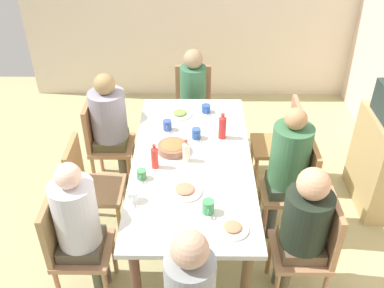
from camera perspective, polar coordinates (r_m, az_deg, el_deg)
name	(u,v)px	position (r m, az deg, el deg)	size (l,w,h in m)	color
ground_plane	(192,228)	(3.97, 0.00, -10.91)	(6.01, 6.01, 0.00)	tan
dining_table	(192,168)	(3.51, 0.00, -3.11)	(1.95, 0.94, 0.77)	silver
chair_1	(295,185)	(3.71, 13.31, -5.20)	(0.40, 0.40, 0.90)	tan
person_1	(288,163)	(3.55, 12.38, -2.44)	(0.31, 0.31, 1.23)	#404747
chair_2	(71,243)	(3.27, -15.57, -12.37)	(0.40, 0.40, 0.90)	#AB7B59
person_2	(79,222)	(3.10, -14.53, -9.85)	(0.30, 0.30, 1.21)	brown
chair_3	(103,139)	(4.23, -11.54, 0.61)	(0.40, 0.40, 0.90)	tan
person_3	(110,121)	(4.10, -10.65, 3.01)	(0.33, 0.33, 1.19)	brown
chair_4	(193,103)	(4.73, 0.14, 5.39)	(0.40, 0.40, 0.90)	#AF804C
person_4	(193,93)	(4.57, 0.14, 6.73)	(0.30, 0.30, 1.15)	brown
chair_5	(312,245)	(3.26, 15.43, -12.57)	(0.40, 0.40, 0.90)	#A87B57
person_5	(304,224)	(3.09, 14.37, -10.09)	(0.32, 0.32, 1.18)	brown
chair_6	(282,140)	(4.22, 11.72, 0.50)	(0.40, 0.40, 0.90)	#AB7F48
chair_7	(89,184)	(3.72, -13.27, -5.05)	(0.40, 0.40, 0.90)	#A47D56
plate_0	(185,190)	(3.15, -0.96, -6.02)	(0.25, 0.25, 0.04)	silver
plate_1	(180,114)	(4.02, -1.62, 3.97)	(0.22, 0.22, 0.04)	silver
plate_2	(233,228)	(2.89, 5.31, -10.86)	(0.21, 0.21, 0.04)	silver
bowl_0	(173,147)	(3.53, -2.54, -0.43)	(0.24, 0.24, 0.08)	#8F624C
cup_0	(208,207)	(2.97, 2.13, -8.21)	(0.12, 0.08, 0.10)	#429557
cup_1	(206,109)	(4.05, 1.84, 4.62)	(0.12, 0.08, 0.07)	#2B51A1
cup_2	(132,196)	(3.09, -7.78, -6.74)	(0.12, 0.08, 0.09)	white
cup_3	(167,125)	(3.79, -3.24, 2.45)	(0.11, 0.07, 0.09)	#3B53A5
cup_4	(196,134)	(3.68, 0.56, 1.36)	(0.11, 0.07, 0.09)	#365CA4
cup_5	(142,175)	(3.27, -6.60, -3.98)	(0.11, 0.07, 0.08)	#488D57
bottle_0	(186,151)	(3.40, -0.78, -0.94)	(0.06, 0.06, 0.19)	silver
bottle_1	(155,157)	(3.33, -4.90, -1.68)	(0.06, 0.06, 0.21)	red
bottle_2	(222,127)	(3.66, 3.99, 2.28)	(0.06, 0.06, 0.23)	red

